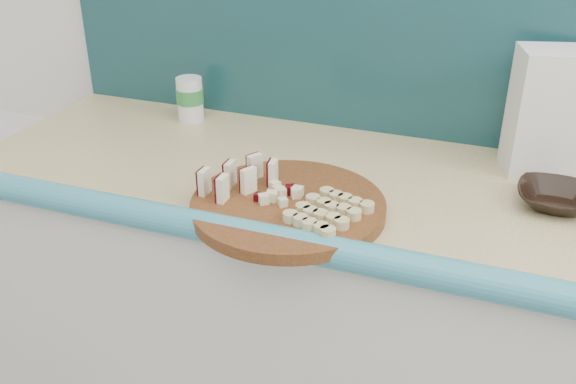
% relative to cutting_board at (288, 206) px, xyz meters
% --- Properties ---
extents(kitchen_counter, '(2.20, 0.63, 0.91)m').
position_rel_cutting_board_xyz_m(kitchen_counter, '(0.31, 0.19, -0.47)').
color(kitchen_counter, silver).
rests_on(kitchen_counter, ground).
extents(backsplash, '(2.20, 0.02, 0.50)m').
position_rel_cutting_board_xyz_m(backsplash, '(0.31, 0.48, 0.24)').
color(backsplash, teal).
rests_on(backsplash, kitchen_counter).
extents(cutting_board, '(0.48, 0.48, 0.02)m').
position_rel_cutting_board_xyz_m(cutting_board, '(0.00, 0.00, 0.00)').
color(cutting_board, '#48220F').
rests_on(cutting_board, kitchen_counter).
extents(apple_wedges, '(0.14, 0.15, 0.05)m').
position_rel_cutting_board_xyz_m(apple_wedges, '(-0.11, 0.02, 0.04)').
color(apple_wedges, '#F7EDC5').
rests_on(apple_wedges, cutting_board).
extents(apple_chunks, '(0.06, 0.06, 0.02)m').
position_rel_cutting_board_xyz_m(apple_chunks, '(-0.02, 0.01, 0.02)').
color(apple_chunks, beige).
rests_on(apple_chunks, cutting_board).
extents(banana_slices, '(0.15, 0.17, 0.02)m').
position_rel_cutting_board_xyz_m(banana_slices, '(0.09, -0.03, 0.02)').
color(banana_slices, '#CEBB7D').
rests_on(banana_slices, cutting_board).
extents(brown_bowl, '(0.16, 0.16, 0.04)m').
position_rel_cutting_board_xyz_m(brown_bowl, '(0.49, 0.21, 0.01)').
color(brown_bowl, black).
rests_on(brown_bowl, kitchen_counter).
extents(flour_bag, '(0.18, 0.15, 0.27)m').
position_rel_cutting_board_xyz_m(flour_bag, '(0.46, 0.37, 0.12)').
color(flour_bag, silver).
rests_on(flour_bag, kitchen_counter).
extents(canister, '(0.07, 0.07, 0.12)m').
position_rel_cutting_board_xyz_m(canister, '(-0.42, 0.38, 0.05)').
color(canister, silver).
rests_on(canister, kitchen_counter).
extents(banana_peel, '(0.24, 0.20, 0.01)m').
position_rel_cutting_board_xyz_m(banana_peel, '(0.53, 0.44, -0.01)').
color(banana_peel, gold).
rests_on(banana_peel, kitchen_counter).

